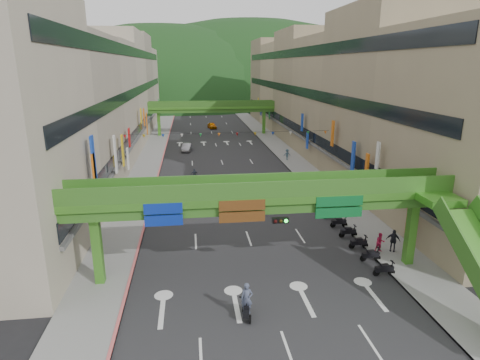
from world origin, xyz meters
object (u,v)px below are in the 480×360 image
at_px(scooter_rider_near, 247,302).
at_px(car_silver, 187,147).
at_px(scooter_rider_mid, 222,183).
at_px(pedestrian_red, 380,244).
at_px(overpass_near, 278,207).
at_px(car_yellow, 212,126).

bearing_deg(scooter_rider_near, car_silver, 94.26).
relative_size(scooter_rider_mid, car_silver, 0.52).
distance_m(scooter_rider_mid, pedestrian_red, 20.53).
distance_m(overpass_near, car_silver, 44.32).
relative_size(scooter_rider_near, car_yellow, 0.55).
bearing_deg(car_silver, scooter_rider_near, -78.19).
bearing_deg(car_yellow, scooter_rider_mid, -101.31).
bearing_deg(scooter_rider_mid, pedestrian_red, -57.67).
height_order(car_silver, car_yellow, car_yellow).
relative_size(car_silver, pedestrian_red, 2.62).
xyz_separation_m(overpass_near, car_yellow, (-0.50, 68.63, -4.52)).
distance_m(overpass_near, scooter_rider_near, 6.59).
bearing_deg(scooter_rider_mid, car_silver, 99.89).
xyz_separation_m(overpass_near, scooter_rider_mid, (-2.11, 19.96, -4.11)).
bearing_deg(overpass_near, scooter_rider_near, -121.28).
xyz_separation_m(scooter_rider_near, car_silver, (-3.58, 48.03, -0.40)).
xyz_separation_m(car_silver, pedestrian_red, (15.11, -41.03, 0.11)).
relative_size(car_silver, car_yellow, 1.00).
height_order(overpass_near, car_silver, overpass_near).
xyz_separation_m(car_yellow, pedestrian_red, (9.37, -66.01, 0.09)).
height_order(overpass_near, scooter_rider_near, overpass_near).
relative_size(overpass_near, pedestrian_red, 18.11).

